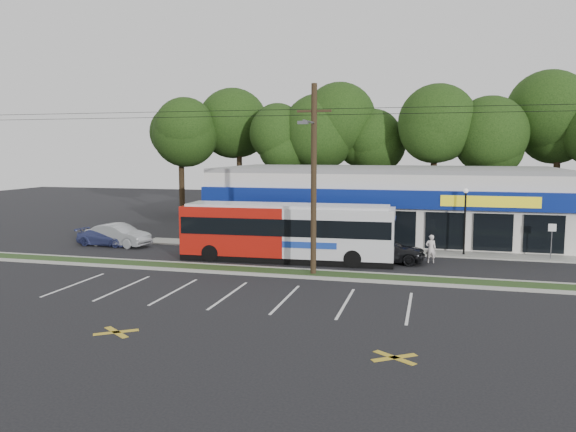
# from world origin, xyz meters

# --- Properties ---
(ground) EXTENTS (120.00, 120.00, 0.00)m
(ground) POSITION_xyz_m (0.00, 0.00, 0.00)
(ground) COLOR black
(ground) RESTS_ON ground
(grass_strip) EXTENTS (40.00, 1.60, 0.12)m
(grass_strip) POSITION_xyz_m (0.00, 1.00, 0.06)
(grass_strip) COLOR #243D19
(grass_strip) RESTS_ON ground
(curb_south) EXTENTS (40.00, 0.25, 0.14)m
(curb_south) POSITION_xyz_m (0.00, 0.15, 0.07)
(curb_south) COLOR #9E9E93
(curb_south) RESTS_ON ground
(curb_north) EXTENTS (40.00, 0.25, 0.14)m
(curb_north) POSITION_xyz_m (0.00, 1.85, 0.07)
(curb_north) COLOR #9E9E93
(curb_north) RESTS_ON ground
(sidewalk) EXTENTS (32.00, 2.20, 0.10)m
(sidewalk) POSITION_xyz_m (5.00, 9.00, 0.05)
(sidewalk) COLOR #9E9E93
(sidewalk) RESTS_ON ground
(strip_mall) EXTENTS (25.00, 12.55, 5.30)m
(strip_mall) POSITION_xyz_m (5.50, 15.91, 2.65)
(strip_mall) COLOR silver
(strip_mall) RESTS_ON ground
(utility_pole) EXTENTS (50.00, 2.77, 10.00)m
(utility_pole) POSITION_xyz_m (2.83, 0.93, 5.41)
(utility_pole) COLOR black
(utility_pole) RESTS_ON ground
(lamp_post) EXTENTS (0.30, 0.30, 4.25)m
(lamp_post) POSITION_xyz_m (11.00, 8.80, 2.67)
(lamp_post) COLOR black
(lamp_post) RESTS_ON ground
(sign_post) EXTENTS (0.45, 0.10, 2.23)m
(sign_post) POSITION_xyz_m (16.00, 8.57, 1.56)
(sign_post) COLOR #59595E
(sign_post) RESTS_ON ground
(tree_line) EXTENTS (46.76, 6.76, 11.83)m
(tree_line) POSITION_xyz_m (4.00, 26.00, 8.42)
(tree_line) COLOR black
(tree_line) RESTS_ON ground
(metrobus) EXTENTS (12.80, 3.21, 3.41)m
(metrobus) POSITION_xyz_m (0.65, 4.50, 1.81)
(metrobus) COLOR #AC150D
(metrobus) RESTS_ON ground
(car_dark) EXTENTS (4.88, 2.14, 1.64)m
(car_dark) POSITION_xyz_m (6.29, 5.50, 0.82)
(car_dark) COLOR black
(car_dark) RESTS_ON ground
(car_silver) EXTENTS (4.84, 2.34, 1.53)m
(car_silver) POSITION_xyz_m (-11.98, 6.62, 0.76)
(car_silver) COLOR #979B9E
(car_silver) RESTS_ON ground
(car_blue) EXTENTS (4.17, 1.86, 1.19)m
(car_blue) POSITION_xyz_m (-13.00, 6.58, 0.59)
(car_blue) COLOR navy
(car_blue) RESTS_ON ground
(pedestrian_a) EXTENTS (0.67, 0.50, 1.68)m
(pedestrian_a) POSITION_xyz_m (9.00, 6.00, 0.84)
(pedestrian_a) COLOR silver
(pedestrian_a) RESTS_ON ground
(pedestrian_b) EXTENTS (0.79, 0.66, 1.48)m
(pedestrian_b) POSITION_xyz_m (6.57, 6.00, 0.74)
(pedestrian_b) COLOR beige
(pedestrian_b) RESTS_ON ground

